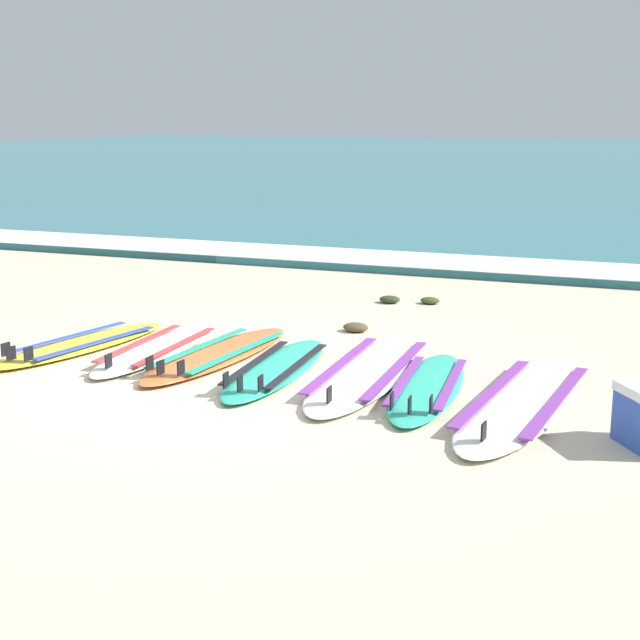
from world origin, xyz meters
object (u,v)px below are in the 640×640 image
surfboard_0 (82,344)px  surfboard_6 (524,401)px  surfboard_4 (368,371)px  surfboard_1 (157,349)px  surfboard_5 (427,387)px  surfboard_3 (276,368)px  surfboard_2 (218,354)px

surfboard_0 → surfboard_6: same height
surfboard_4 → surfboard_1: bearing=179.7°
surfboard_4 → surfboard_5: (0.54, -0.25, 0.00)m
surfboard_0 → surfboard_3: 1.89m
surfboard_3 → surfboard_5: (1.24, -0.05, 0.00)m
surfboard_0 → surfboard_4: 2.59m
surfboard_3 → surfboard_5: bearing=-2.5°
surfboard_2 → surfboard_4: (1.33, -0.04, -0.00)m
surfboard_0 → surfboard_4: (2.59, 0.09, -0.00)m
surfboard_4 → surfboard_6: bearing=-15.1°
surfboard_1 → surfboard_6: 3.17m
surfboard_5 → surfboard_6: (0.72, -0.09, -0.00)m
surfboard_4 → surfboard_5: same height
surfboard_2 → surfboard_1: bearing=-177.5°
surfboard_6 → surfboard_4: bearing=164.9°
surfboard_0 → surfboard_5: same height
surfboard_4 → surfboard_5: bearing=-24.7°
surfboard_1 → surfboard_2: size_ratio=0.93×
surfboard_5 → surfboard_6: 0.72m
surfboard_1 → surfboard_4: 1.90m
surfboard_0 → surfboard_2: (1.26, 0.13, -0.00)m
surfboard_0 → surfboard_1: size_ratio=1.02×
surfboard_4 → surfboard_5: 0.59m
surfboard_3 → surfboard_5: size_ratio=1.01×
surfboard_2 → surfboard_5: size_ratio=1.09×
surfboard_3 → surfboard_5: same height
surfboard_0 → surfboard_1: 0.70m
surfboard_0 → surfboard_3: bearing=-3.1°
surfboard_0 → surfboard_4: same height
surfboard_4 → surfboard_5: size_ratio=1.28×
surfboard_0 → surfboard_6: 3.86m
surfboard_2 → surfboard_4: bearing=-1.5°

